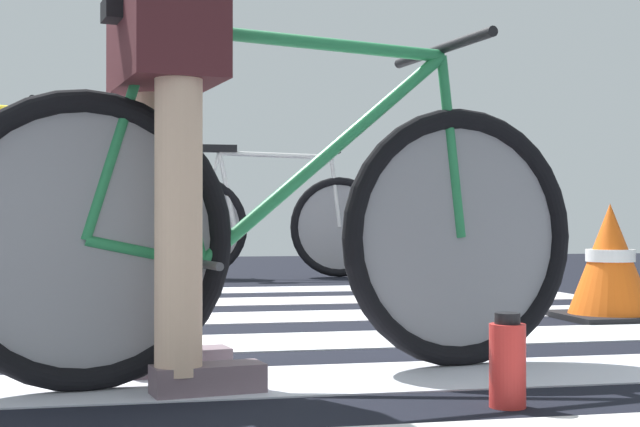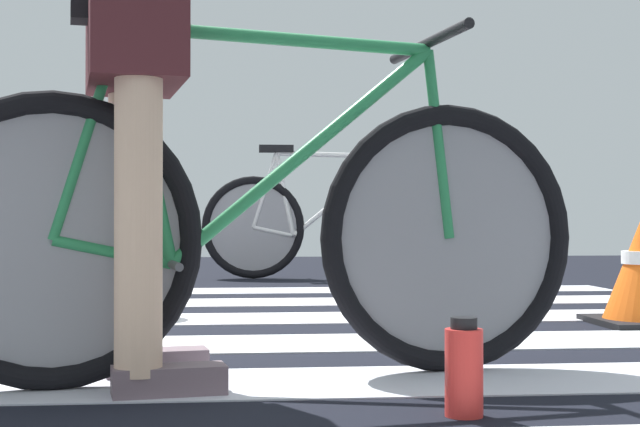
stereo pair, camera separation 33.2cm
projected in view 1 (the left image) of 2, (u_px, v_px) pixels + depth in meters
name	position (u px, v px, depth m)	size (l,w,h in m)	color
ground	(105.00, 338.00, 3.26)	(18.00, 14.00, 0.02)	black
crosswalk_markings	(88.00, 332.00, 3.32)	(5.38, 4.23, 0.00)	silver
bicycle_1_of_4	(287.00, 228.00, 2.37)	(1.72, 0.55, 0.93)	black
cyclist_1_of_4	(167.00, 118.00, 2.26)	(0.37, 0.44, 1.01)	beige
bicycle_4_of_4	(268.00, 223.00, 6.53)	(1.74, 0.52, 0.93)	black
water_bottle	(507.00, 363.00, 2.00)	(0.08, 0.08, 0.20)	red
traffic_cone	(610.00, 264.00, 3.79)	(0.42, 0.42, 0.48)	black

